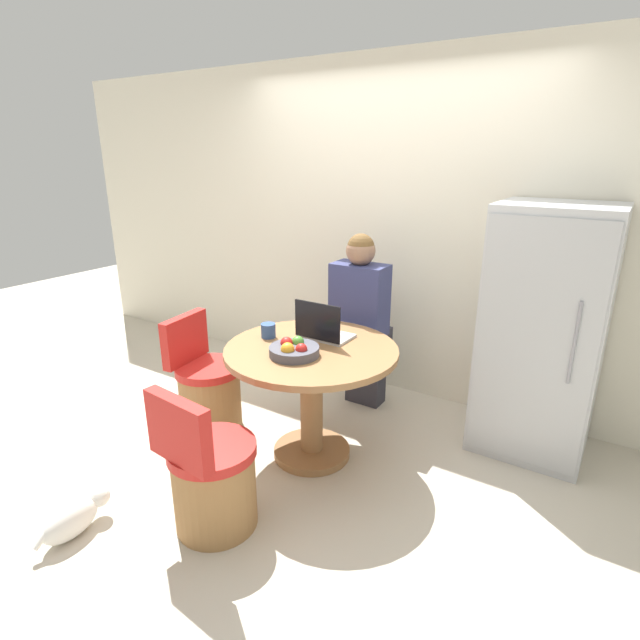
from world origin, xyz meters
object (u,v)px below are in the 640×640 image
dining_table (311,379)px  fruit_bowl (294,350)px  refrigerator (543,334)px  chair_left_side (208,391)px  chair_near_camera (211,480)px  person_seated (362,315)px  laptop (323,330)px  cat (74,517)px

dining_table → fruit_bowl: 0.29m
refrigerator → chair_left_side: size_ratio=1.97×
refrigerator → chair_near_camera: bearing=-125.9°
person_seated → laptop: (0.04, -0.59, 0.07)m
refrigerator → dining_table: refrigerator is taller
person_seated → cat: (-0.59, -2.02, -0.65)m
refrigerator → person_seated: 1.23m
dining_table → chair_left_side: bearing=-173.1°
refrigerator → fruit_bowl: 1.59m
person_seated → chair_near_camera: bearing=89.3°
person_seated → cat: bearing=73.8°
person_seated → cat: person_seated is taller
chair_left_side → cat: chair_left_side is taller
chair_left_side → cat: bearing=-178.1°
dining_table → cat: size_ratio=2.42×
person_seated → fruit_bowl: person_seated is taller
chair_near_camera → person_seated: size_ratio=0.60×
person_seated → fruit_bowl: (0.04, -0.92, 0.05)m
refrigerator → cat: bearing=-130.0°
dining_table → person_seated: (-0.06, 0.76, 0.20)m
dining_table → chair_left_side: chair_left_side is taller
refrigerator → fruit_bowl: (-1.19, -1.05, -0.01)m
refrigerator → chair_near_camera: (-1.24, -1.72, -0.52)m
chair_near_camera → laptop: bearing=-88.0°
chair_near_camera → refrigerator: bearing=-120.6°
chair_left_side → person_seated: bearing=-48.7°
cat → laptop: bearing=-26.3°
refrigerator → dining_table: (-1.17, -0.89, -0.26)m
chair_left_side → cat: (0.18, -1.16, -0.19)m
chair_left_side → chair_near_camera: same height
dining_table → cat: 1.49m
dining_table → person_seated: person_seated is taller
laptop → cat: laptop is taller
chair_left_side → laptop: bearing=-78.7°
person_seated → chair_left_side: bearing=48.2°
chair_left_side → dining_table: bearing=-90.0°
person_seated → dining_table: bearing=94.2°
chair_left_side → laptop: (0.80, 0.26, 0.54)m
dining_table → chair_near_camera: size_ratio=1.30×
chair_left_side → fruit_bowl: bearing=-101.0°
refrigerator → person_seated: size_ratio=1.19×
dining_table → chair_left_side: size_ratio=1.30×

